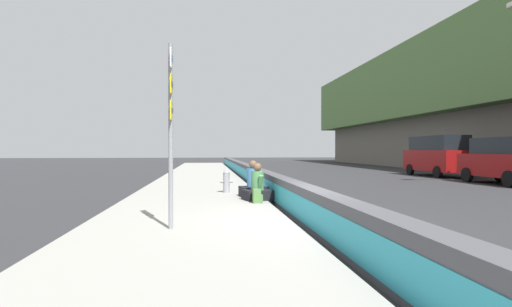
{
  "coord_description": "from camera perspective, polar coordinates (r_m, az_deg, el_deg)",
  "views": [
    {
      "loc": [
        -8.56,
        2.29,
        1.68
      ],
      "look_at": [
        6.28,
        0.46,
        1.55
      ],
      "focal_mm": 28.37,
      "sensor_mm": 36.0,
      "label": 1
    }
  ],
  "objects": [
    {
      "name": "seated_person_middle",
      "position": [
        13.47,
        -0.43,
        -4.46
      ],
      "size": [
        0.81,
        0.93,
        1.19
      ],
      "color": "black",
      "rests_on": "sidewalk_strip"
    },
    {
      "name": "fire_hydrant",
      "position": [
        14.66,
        -4.2,
        -3.75
      ],
      "size": [
        0.26,
        0.46,
        0.88
      ],
      "color": "gray",
      "rests_on": "sidewalk_strip"
    },
    {
      "name": "ground_plane",
      "position": [
        9.02,
        7.94,
        -10.22
      ],
      "size": [
        160.0,
        160.0,
        0.0
      ],
      "primitive_type": "plane",
      "color": "#2B2B2D",
      "rests_on": "ground"
    },
    {
      "name": "jersey_barrier",
      "position": [
        8.95,
        7.91,
        -7.55
      ],
      "size": [
        76.0,
        0.45,
        0.85
      ],
      "color": "#47474C",
      "rests_on": "ground_plane"
    },
    {
      "name": "sidewalk_strip",
      "position": [
        8.72,
        -9.43,
        -10.13
      ],
      "size": [
        80.0,
        4.4,
        0.14
      ],
      "primitive_type": "cube",
      "color": "gray",
      "rests_on": "ground_plane"
    },
    {
      "name": "parked_car_third",
      "position": [
        22.96,
        31.68,
        -0.8
      ],
      "size": [
        4.86,
        2.18,
        2.28
      ],
      "color": "maroon",
      "rests_on": "ground_plane"
    },
    {
      "name": "backpack",
      "position": [
        11.78,
        0.15,
        -6.04
      ],
      "size": [
        0.32,
        0.28,
        0.4
      ],
      "color": "#4C7A3D",
      "rests_on": "sidewalk_strip"
    },
    {
      "name": "seated_person_foreground",
      "position": [
        12.46,
        0.2,
        -4.93
      ],
      "size": [
        0.89,
        0.97,
        1.14
      ],
      "color": "black",
      "rests_on": "sidewalk_strip"
    },
    {
      "name": "parked_car_fourth",
      "position": [
        28.07,
        24.2,
        -0.2
      ],
      "size": [
        5.11,
        2.11,
        2.56
      ],
      "color": "maroon",
      "rests_on": "ground_plane"
    },
    {
      "name": "route_sign_post",
      "position": [
        8.03,
        -11.91,
        4.47
      ],
      "size": [
        0.44,
        0.09,
        3.6
      ],
      "color": "gray",
      "rests_on": "sidewalk_strip"
    }
  ]
}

